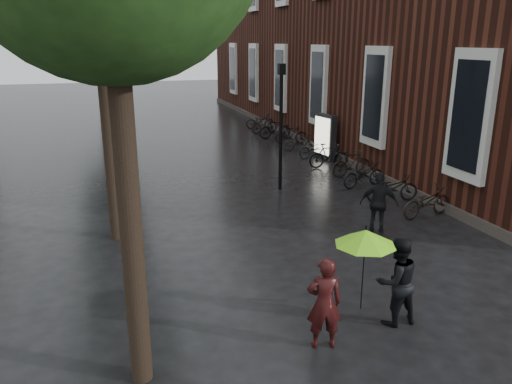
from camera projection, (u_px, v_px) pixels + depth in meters
name	position (u px, v px, depth m)	size (l,w,h in m)	color
ground	(404.00, 367.00, 7.95)	(120.00, 120.00, 0.00)	black
brick_building	(376.00, 21.00, 26.97)	(10.20, 33.20, 12.00)	#38160F
street_trees	(96.00, 4.00, 19.46)	(4.33, 34.03, 8.91)	black
person_burgundy	(324.00, 303.00, 8.27)	(0.59, 0.39, 1.63)	black
person_black	(397.00, 281.00, 8.98)	(0.81, 0.63, 1.68)	black
lime_umbrella	(365.00, 237.00, 8.29)	(1.05, 1.05, 1.55)	black
pedestrian_walking	(379.00, 203.00, 13.23)	(0.99, 0.41, 1.69)	black
parked_bicycles	(317.00, 149.00, 21.58)	(2.13, 16.85, 1.04)	black
ad_lightbox	(325.00, 137.00, 21.69)	(0.30, 1.29, 1.94)	black
lamp_post	(281.00, 115.00, 16.68)	(0.22, 0.22, 4.27)	black
cycle_sign	(113.00, 116.00, 22.18)	(0.14, 0.48, 2.67)	#262628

